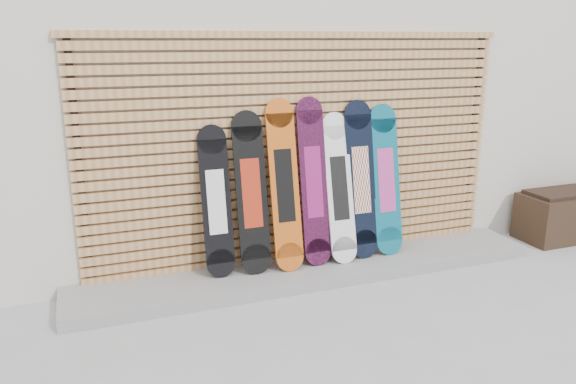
# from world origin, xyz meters

# --- Properties ---
(ground) EXTENTS (80.00, 80.00, 0.00)m
(ground) POSITION_xyz_m (0.00, 0.00, 0.00)
(ground) COLOR #98989B
(ground) RESTS_ON ground
(building) EXTENTS (12.00, 5.00, 3.60)m
(building) POSITION_xyz_m (0.50, 3.50, 1.80)
(building) COLOR beige
(building) RESTS_ON ground
(concrete_step) EXTENTS (4.60, 0.70, 0.12)m
(concrete_step) POSITION_xyz_m (-0.15, 0.68, 0.06)
(concrete_step) COLOR gray
(concrete_step) RESTS_ON ground
(slat_wall) EXTENTS (4.26, 0.08, 2.29)m
(slat_wall) POSITION_xyz_m (-0.15, 0.97, 1.21)
(slat_wall) COLOR #B27C4A
(slat_wall) RESTS_ON ground
(planter_box) EXTENTS (1.27, 0.53, 0.57)m
(planter_box) POSITION_xyz_m (3.09, 0.66, 0.28)
(planter_box) COLOR black
(planter_box) RESTS_ON ground
(snowboard_0) EXTENTS (0.27, 0.27, 1.38)m
(snowboard_0) POSITION_xyz_m (-1.04, 0.81, 0.81)
(snowboard_0) COLOR black
(snowboard_0) RESTS_ON concrete_step
(snowboard_1) EXTENTS (0.29, 0.31, 1.49)m
(snowboard_1) POSITION_xyz_m (-0.72, 0.79, 0.86)
(snowboard_1) COLOR black
(snowboard_1) RESTS_ON concrete_step
(snowboard_2) EXTENTS (0.27, 0.36, 1.59)m
(snowboard_2) POSITION_xyz_m (-0.40, 0.77, 0.91)
(snowboard_2) COLOR #C45614
(snowboard_2) RESTS_ON concrete_step
(snowboard_3) EXTENTS (0.27, 0.32, 1.59)m
(snowboard_3) POSITION_xyz_m (-0.10, 0.78, 0.91)
(snowboard_3) COLOR black
(snowboard_3) RESTS_ON concrete_step
(snowboard_4) EXTENTS (0.26, 0.37, 1.43)m
(snowboard_4) POSITION_xyz_m (0.16, 0.76, 0.83)
(snowboard_4) COLOR white
(snowboard_4) RESTS_ON concrete_step
(snowboard_5) EXTENTS (0.29, 0.32, 1.54)m
(snowboard_5) POSITION_xyz_m (0.41, 0.79, 0.89)
(snowboard_5) COLOR black
(snowboard_5) RESTS_ON concrete_step
(snowboard_6) EXTENTS (0.29, 0.32, 1.49)m
(snowboard_6) POSITION_xyz_m (0.68, 0.78, 0.86)
(snowboard_6) COLOR #0B5B72
(snowboard_6) RESTS_ON concrete_step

